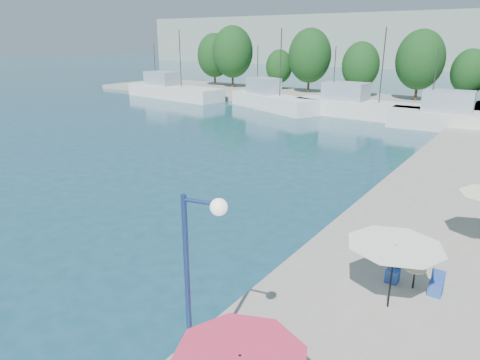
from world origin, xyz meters
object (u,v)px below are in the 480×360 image
Objects in this scene: trawler_01 at (172,91)px; trawler_03 at (361,108)px; umbrella_white at (394,253)px; street_lamp at (199,263)px; trawler_04 at (467,120)px; trawler_02 at (271,101)px.

trawler_01 and trawler_03 have the same top height.
trawler_03 is 38.94m from umbrella_white.
trawler_01 is 58.77m from street_lamp.
trawler_01 reaches higher than street_lamp.
trawler_01 and trawler_04 have the same top height.
trawler_02 is 2.81× the size of street_lamp.
trawler_04 is 34.52m from umbrella_white.
trawler_02 and trawler_04 have the same top height.
street_lamp is at bearing -39.65° from trawler_01.
trawler_03 is 1.04× the size of trawler_04.
trawler_02 is 11.52m from trawler_03.
trawler_01 is 40.81m from trawler_04.
trawler_04 is at bearing 3.75° from trawler_01.
trawler_01 is 29.47m from trawler_03.
trawler_01 is at bearing -160.30° from trawler_02.
trawler_04 is (22.79, -0.99, -0.00)m from trawler_02.
trawler_04 is at bearing 77.65° from street_lamp.
trawler_02 is 22.81m from trawler_04.
trawler_03 is at bearing 26.69° from trawler_02.
trawler_01 is 56.53m from umbrella_white.
trawler_02 reaches higher than street_lamp.
street_lamp is (11.43, -42.29, 3.02)m from trawler_03.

